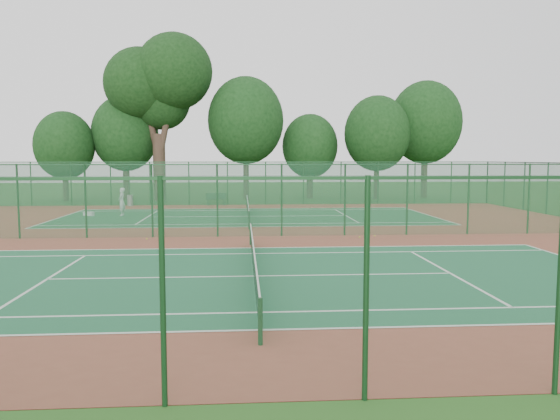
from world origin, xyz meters
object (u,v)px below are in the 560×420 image
object	(u,v)px
trash_bin	(130,200)
bench	(216,199)
kit_bag	(89,214)
big_tree	(159,83)
player_far	(122,202)

from	to	relation	value
trash_bin	bench	xyz separation A→B (m)	(6.77, -0.08, 0.08)
trash_bin	kit_bag	distance (m)	7.64
kit_bag	big_tree	world-z (taller)	big_tree
kit_bag	bench	bearing A→B (deg)	67.70
trash_bin	big_tree	distance (m)	11.64
big_tree	player_far	bearing A→B (deg)	-92.53
bench	kit_bag	world-z (taller)	bench
trash_bin	big_tree	world-z (taller)	big_tree
bench	kit_bag	xyz separation A→B (m)	(-7.92, -7.47, -0.38)
trash_bin	bench	world-z (taller)	bench
trash_bin	big_tree	bearing A→B (deg)	74.67
trash_bin	bench	distance (m)	6.77
bench	trash_bin	bearing A→B (deg)	174.41
player_far	big_tree	bearing A→B (deg)	178.53
player_far	bench	xyz separation A→B (m)	(5.77, 7.55, -0.41)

